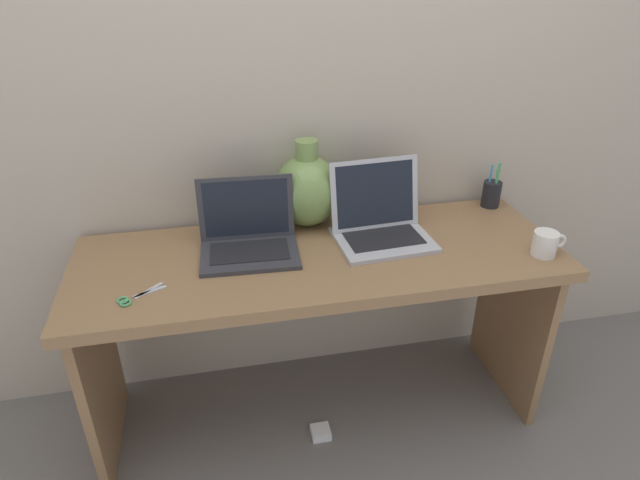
# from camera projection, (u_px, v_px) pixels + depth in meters

# --- Properties ---
(ground_plane) EXTENTS (6.00, 6.00, 0.00)m
(ground_plane) POSITION_uv_depth(u_px,v_px,m) (320.00, 409.00, 2.14)
(ground_plane) COLOR slate
(back_wall) EXTENTS (4.40, 0.04, 2.40)m
(back_wall) POSITION_uv_depth(u_px,v_px,m) (300.00, 80.00, 1.84)
(back_wall) COLOR #BCAD99
(back_wall) RESTS_ON ground
(desk) EXTENTS (1.60, 0.57, 0.71)m
(desk) POSITION_uv_depth(u_px,v_px,m) (320.00, 289.00, 1.87)
(desk) COLOR olive
(desk) RESTS_ON ground
(laptop_left) EXTENTS (0.33, 0.25, 0.23)m
(laptop_left) POSITION_uv_depth(u_px,v_px,m) (248.00, 232.00, 1.80)
(laptop_left) COLOR #333338
(laptop_left) RESTS_ON desk
(laptop_right) EXTENTS (0.33, 0.28, 0.26)m
(laptop_right) POSITION_uv_depth(u_px,v_px,m) (379.00, 218.00, 1.88)
(laptop_right) COLOR #B2B2B7
(laptop_right) RESTS_ON desk
(green_vase) EXTENTS (0.23, 0.23, 0.31)m
(green_vase) POSITION_uv_depth(u_px,v_px,m) (307.00, 190.00, 1.93)
(green_vase) COLOR #75934C
(green_vase) RESTS_ON desk
(coffee_mug) EXTENTS (0.12, 0.08, 0.08)m
(coffee_mug) POSITION_uv_depth(u_px,v_px,m) (546.00, 244.00, 1.77)
(coffee_mug) COLOR white
(coffee_mug) RESTS_ON desk
(pen_cup) EXTENTS (0.07, 0.07, 0.18)m
(pen_cup) POSITION_uv_depth(u_px,v_px,m) (492.00, 193.00, 2.10)
(pen_cup) COLOR black
(pen_cup) RESTS_ON desk
(scissors) EXTENTS (0.14, 0.11, 0.01)m
(scissors) POSITION_uv_depth(u_px,v_px,m) (133.00, 298.00, 1.57)
(scissors) COLOR #B7B7BC
(scissors) RESTS_ON desk
(power_brick) EXTENTS (0.07, 0.07, 0.03)m
(power_brick) POSITION_uv_depth(u_px,v_px,m) (321.00, 432.00, 2.02)
(power_brick) COLOR white
(power_brick) RESTS_ON ground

